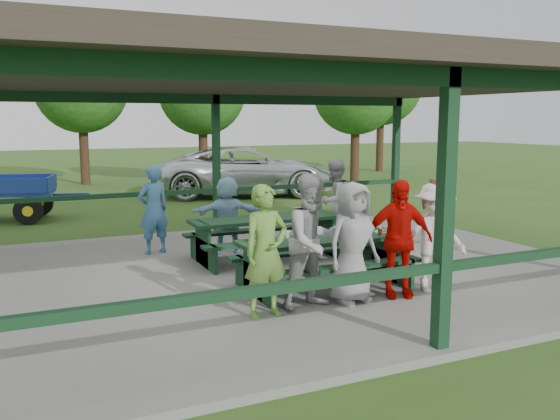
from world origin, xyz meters
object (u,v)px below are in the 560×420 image
spectator_blue (153,209)px  spectator_grey (334,201)px  contestant_grey_mid (352,243)px  contestant_red (398,238)px  contestant_white_fedora (434,237)px  pickup_truck (248,171)px  contestant_grey_left (314,241)px  spectator_lblue (227,214)px  contestant_green (266,251)px  picnic_table_near (323,256)px  picnic_table_far (267,232)px

spectator_blue → spectator_grey: spectator_grey is taller
contestant_grey_mid → contestant_red: bearing=-12.0°
contestant_white_fedora → pickup_truck: contestant_white_fedora is taller
contestant_grey_left → spectator_lblue: contestant_grey_left is taller
spectator_blue → pickup_truck: bearing=-136.4°
contestant_red → contestant_green: bearing=-159.5°
picnic_table_near → spectator_blue: bearing=118.5°
contestant_grey_left → spectator_grey: contestant_grey_left is taller
picnic_table_near → spectator_grey: (1.73, 2.72, 0.37)m
spectator_blue → spectator_grey: (3.51, -0.56, 0.02)m
picnic_table_near → contestant_green: (-1.30, -0.87, 0.37)m
contestant_grey_left → contestant_grey_mid: 0.59m
contestant_grey_left → picnic_table_far: bearing=70.3°
contestant_grey_left → contestant_red: (1.30, -0.05, -0.06)m
contestant_green → contestant_grey_mid: (1.30, 0.06, -0.01)m
picnic_table_far → contestant_red: (0.77, -2.84, 0.35)m
contestant_grey_mid → spectator_blue: size_ratio=1.00×
contestant_red → spectator_blue: bearing=140.9°
spectator_blue → pickup_truck: spectator_blue is taller
contestant_grey_left → spectator_lblue: 3.57m
contestant_grey_left → pickup_truck: (3.78, 11.96, -0.17)m
contestant_grey_left → picnic_table_near: bearing=44.4°
pickup_truck → contestant_green: bearing=175.9°
spectator_blue → spectator_lblue: bearing=144.3°
contestant_red → pickup_truck: 12.27m
contestant_red → pickup_truck: bearing=98.0°
picnic_table_far → contestant_grey_mid: contestant_grey_mid is taller
picnic_table_near → pickup_truck: pickup_truck is taller
contestant_red → spectator_lblue: (-1.23, 3.62, -0.11)m
picnic_table_far → contestant_red: size_ratio=1.64×
contestant_green → contestant_grey_mid: 1.30m
contestant_grey_left → pickup_truck: bearing=63.6°
contestant_red → contestant_white_fedora: (0.61, -0.01, -0.03)m
contestant_green → contestant_white_fedora: (2.64, 0.02, -0.04)m
picnic_table_near → pickup_truck: 11.62m
picnic_table_far → spectator_lblue: size_ratio=1.89×
contestant_grey_mid → spectator_blue: contestant_grey_mid is taller
pickup_truck → spectator_lblue: bearing=172.5°
contestant_green → contestant_grey_left: bearing=-1.1°
contestant_grey_mid → contestant_white_fedora: 1.34m
contestant_grey_left → spectator_blue: contestant_grey_left is taller
spectator_lblue → pickup_truck: size_ratio=0.24×
picnic_table_far → pickup_truck: size_ratio=0.46×
contestant_grey_mid → pickup_truck: 12.40m
picnic_table_near → spectator_lblue: 2.84m
picnic_table_near → contestant_green: size_ratio=1.53×
contestant_grey_mid → contestant_white_fedora: size_ratio=1.01×
contestant_grey_left → spectator_blue: bearing=97.5°
picnic_table_far → contestant_red: contestant_red is taller
picnic_table_far → spectator_blue: bearing=143.4°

